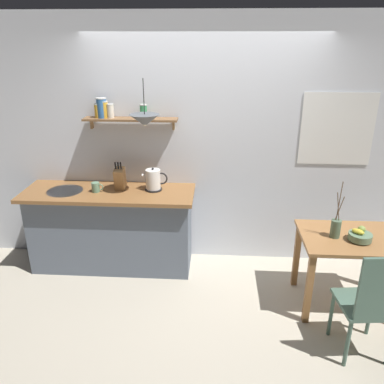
# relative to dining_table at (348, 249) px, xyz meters

# --- Properties ---
(ground_plane) EXTENTS (14.00, 14.00, 0.00)m
(ground_plane) POSITION_rel_dining_table_xyz_m (-1.39, 0.23, -0.61)
(ground_plane) COLOR #BCB29E
(back_wall) EXTENTS (6.80, 0.11, 2.70)m
(back_wall) POSITION_rel_dining_table_xyz_m (-1.19, 0.88, 0.74)
(back_wall) COLOR silver
(back_wall) RESTS_ON ground_plane
(kitchen_counter) EXTENTS (1.83, 0.63, 0.92)m
(kitchen_counter) POSITION_rel_dining_table_xyz_m (-2.39, 0.55, -0.14)
(kitchen_counter) COLOR slate
(kitchen_counter) RESTS_ON ground_plane
(wall_shelf) EXTENTS (0.98, 0.20, 0.34)m
(wall_shelf) POSITION_rel_dining_table_xyz_m (-2.28, 0.73, 1.10)
(wall_shelf) COLOR brown
(dining_table) EXTENTS (0.89, 0.68, 0.74)m
(dining_table) POSITION_rel_dining_table_xyz_m (0.00, 0.00, 0.00)
(dining_table) COLOR #9E6B3D
(dining_table) RESTS_ON ground_plane
(dining_chair_near) EXTENTS (0.44, 0.45, 1.00)m
(dining_chair_near) POSITION_rel_dining_table_xyz_m (-0.03, -0.70, -0.06)
(dining_chair_near) COLOR #4C6B5B
(dining_chair_near) RESTS_ON ground_plane
(fruit_bowl) EXTENTS (0.21, 0.21, 0.13)m
(fruit_bowl) POSITION_rel_dining_table_xyz_m (0.05, -0.07, 0.18)
(fruit_bowl) COLOR slate
(fruit_bowl) RESTS_ON dining_table
(twig_vase) EXTENTS (0.09, 0.09, 0.54)m
(twig_vase) POSITION_rel_dining_table_xyz_m (-0.15, -0.01, 0.23)
(twig_vase) COLOR #567056
(twig_vase) RESTS_ON dining_table
(electric_kettle) EXTENTS (0.27, 0.18, 0.25)m
(electric_kettle) POSITION_rel_dining_table_xyz_m (-1.91, 0.60, 0.42)
(electric_kettle) COLOR black
(electric_kettle) RESTS_ON kitchen_counter
(knife_block) EXTENTS (0.10, 0.18, 0.32)m
(knife_block) POSITION_rel_dining_table_xyz_m (-2.27, 0.60, 0.44)
(knife_block) COLOR tan
(knife_block) RESTS_ON kitchen_counter
(coffee_mug_by_sink) EXTENTS (0.13, 0.08, 0.10)m
(coffee_mug_by_sink) POSITION_rel_dining_table_xyz_m (-2.51, 0.51, 0.36)
(coffee_mug_by_sink) COLOR slate
(coffee_mug_by_sink) RESTS_ON kitchen_counter
(pendant_lamp) EXTENTS (0.29, 0.29, 0.45)m
(pendant_lamp) POSITION_rel_dining_table_xyz_m (-1.94, 0.41, 1.10)
(pendant_lamp) COLOR black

